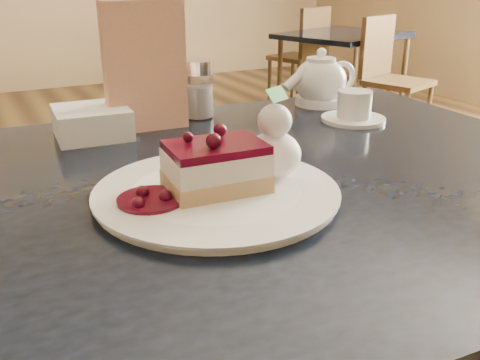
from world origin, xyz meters
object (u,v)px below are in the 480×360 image
dessert_plate (216,193)px  tea_set (326,87)px  main_table (204,236)px  cheesecake_slice (216,167)px  bg_table_far_right (338,112)px

dessert_plate → tea_set: tea_set is taller
tea_set → dessert_plate: bearing=-141.5°
main_table → cheesecake_slice: (-0.00, -0.06, 0.13)m
dessert_plate → bg_table_far_right: bearing=49.1°
main_table → dessert_plate: bearing=-90.0°
tea_set → bg_table_far_right: bearing=51.0°
cheesecake_slice → tea_set: (0.44, 0.35, 0.00)m
dessert_plate → bg_table_far_right: size_ratio=0.20×
dessert_plate → cheesecake_slice: size_ratio=2.38×
dessert_plate → cheesecake_slice: (0.00, 0.00, 0.04)m
dessert_plate → tea_set: (0.44, 0.35, 0.04)m
cheesecake_slice → tea_set: bearing=42.2°
main_table → dessert_plate: (-0.00, -0.06, 0.09)m
tea_set → cheesecake_slice: bearing=-141.5°
main_table → cheesecake_slice: 0.14m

